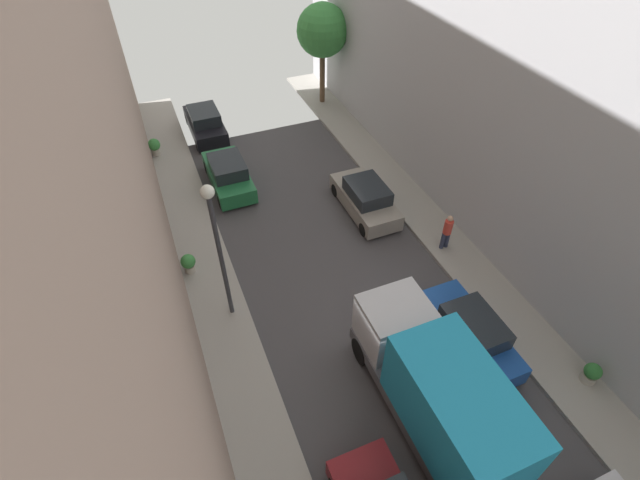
% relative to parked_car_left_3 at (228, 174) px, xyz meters
% --- Properties ---
extents(ground, '(32.00, 32.00, 0.00)m').
position_rel_parked_car_left_3_xyz_m(ground, '(2.70, -11.41, -0.72)').
color(ground, '#423F42').
extents(sidewalk_left, '(2.00, 44.00, 0.15)m').
position_rel_parked_car_left_3_xyz_m(sidewalk_left, '(-2.30, -11.41, -0.64)').
color(sidewalk_left, gray).
rests_on(sidewalk_left, ground).
extents(sidewalk_right, '(2.00, 44.00, 0.15)m').
position_rel_parked_car_left_3_xyz_m(sidewalk_right, '(7.70, -11.41, -0.64)').
color(sidewalk_right, gray).
rests_on(sidewalk_right, ground).
extents(parked_car_left_3, '(1.78, 4.20, 1.57)m').
position_rel_parked_car_left_3_xyz_m(parked_car_left_3, '(0.00, 0.00, 0.00)').
color(parked_car_left_3, '#1E6638').
rests_on(parked_car_left_3, ground).
extents(parked_car_left_4, '(1.78, 4.20, 1.57)m').
position_rel_parked_car_left_3_xyz_m(parked_car_left_4, '(0.00, 5.45, 0.00)').
color(parked_car_left_4, black).
rests_on(parked_car_left_4, ground).
extents(parked_car_right_2, '(1.78, 4.20, 1.57)m').
position_rel_parked_car_left_3_xyz_m(parked_car_right_2, '(5.40, -12.38, 0.00)').
color(parked_car_right_2, '#194799').
rests_on(parked_car_right_2, ground).
extents(parked_car_right_3, '(1.78, 4.20, 1.57)m').
position_rel_parked_car_left_3_xyz_m(parked_car_right_3, '(5.40, -4.31, 0.00)').
color(parked_car_right_3, gray).
rests_on(parked_car_right_3, ground).
extents(delivery_truck, '(2.26, 6.60, 3.38)m').
position_rel_parked_car_left_3_xyz_m(delivery_truck, '(2.70, -14.27, 1.07)').
color(delivery_truck, '#4C4C51').
rests_on(delivery_truck, ground).
extents(pedestrian, '(0.40, 0.36, 1.72)m').
position_rel_parked_car_left_3_xyz_m(pedestrian, '(7.37, -7.94, 0.35)').
color(pedestrian, '#2D334C').
rests_on(pedestrian, sidewalk_right).
extents(street_tree_1, '(3.01, 3.01, 5.87)m').
position_rel_parked_car_left_3_xyz_m(street_tree_1, '(7.67, 6.46, 3.76)').
color(street_tree_1, brown).
rests_on(street_tree_1, sidewalk_right).
extents(potted_plant_1, '(0.55, 0.55, 0.79)m').
position_rel_parked_car_left_3_xyz_m(potted_plant_1, '(8.25, -15.11, -0.16)').
color(potted_plant_1, '#B2A899').
rests_on(potted_plant_1, sidewalk_right).
extents(potted_plant_3, '(0.64, 0.64, 0.94)m').
position_rel_parked_car_left_3_xyz_m(potted_plant_3, '(-3.03, 4.09, -0.04)').
color(potted_plant_3, '#B2A899').
rests_on(potted_plant_3, sidewalk_left).
extents(potted_plant_4, '(0.59, 0.59, 0.85)m').
position_rel_parked_car_left_3_xyz_m(potted_plant_4, '(-2.95, -5.24, -0.10)').
color(potted_plant_4, '#B2A899').
rests_on(potted_plant_4, sidewalk_left).
extents(lamp_post, '(0.44, 0.44, 5.82)m').
position_rel_parked_car_left_3_xyz_m(lamp_post, '(-1.90, -7.90, 3.23)').
color(lamp_post, '#333338').
rests_on(lamp_post, sidewalk_left).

